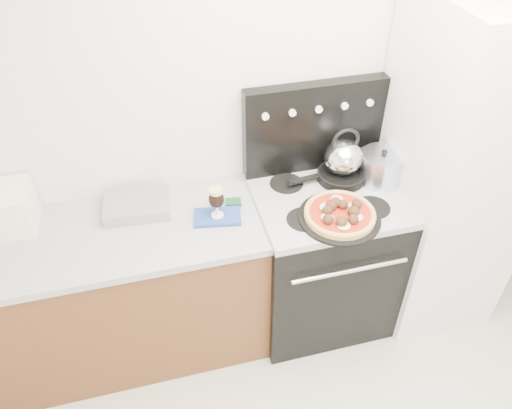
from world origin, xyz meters
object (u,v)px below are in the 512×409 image
object	(u,v)px
pizza_pan	(339,217)
pizza	(340,213)
base_cabinet	(127,295)
tea_kettle	(344,155)
beer_glass	(217,202)
fridge	(452,173)
skillet	(341,176)
stove_body	(320,260)
stock_pot	(381,168)
oven_mitt	(218,217)

from	to	relation	value
pizza_pan	pizza	bearing A→B (deg)	0.00
base_cabinet	tea_kettle	size ratio (longest dim) A/B	6.45
beer_glass	tea_kettle	world-z (taller)	tea_kettle
fridge	skillet	distance (m)	0.60
beer_glass	tea_kettle	size ratio (longest dim) A/B	0.75
base_cabinet	fridge	distance (m)	1.88
base_cabinet	beer_glass	xyz separation A→B (m)	(0.52, -0.03, 0.57)
pizza	skillet	bearing A→B (deg)	66.72
pizza	stove_body	bearing A→B (deg)	86.14
stock_pot	pizza	bearing A→B (deg)	-144.15
pizza_pan	tea_kettle	size ratio (longest dim) A/B	1.81
skillet	beer_glass	bearing A→B (deg)	-169.86
fridge	skillet	world-z (taller)	fridge
fridge	pizza_pan	size ratio (longest dim) A/B	4.67
skillet	stock_pot	world-z (taller)	stock_pot
fridge	stock_pot	size ratio (longest dim) A/B	8.56
fridge	stock_pot	xyz separation A→B (m)	(-0.39, 0.08, 0.05)
base_cabinet	skillet	xyz separation A→B (m)	(1.22, 0.09, 0.51)
base_cabinet	pizza	bearing A→B (deg)	-10.79
stove_body	pizza_pan	size ratio (longest dim) A/B	2.16
beer_glass	skillet	world-z (taller)	beer_glass
oven_mitt	pizza	world-z (taller)	pizza
stock_pot	base_cabinet	bearing A→B (deg)	-178.97
fridge	oven_mitt	distance (m)	1.29
fridge	tea_kettle	xyz separation A→B (m)	(-0.58, 0.14, 0.13)
base_cabinet	skillet	bearing A→B (deg)	4.27
base_cabinet	skillet	size ratio (longest dim) A/B	5.62
pizza	stock_pot	world-z (taller)	stock_pot
fridge	skillet	xyz separation A→B (m)	(-0.58, 0.14, -0.01)
pizza_pan	stock_pot	xyz separation A→B (m)	(0.32, 0.23, 0.07)
base_cabinet	beer_glass	size ratio (longest dim) A/B	8.60
stock_pot	fridge	bearing A→B (deg)	-10.97
pizza	tea_kettle	size ratio (longest dim) A/B	1.55
base_cabinet	oven_mitt	size ratio (longest dim) A/B	6.25
oven_mitt	pizza	xyz separation A→B (m)	(0.58, -0.17, 0.05)
base_cabinet	tea_kettle	world-z (taller)	tea_kettle
beer_glass	pizza	world-z (taller)	beer_glass
oven_mitt	tea_kettle	distance (m)	0.74
fridge	tea_kettle	size ratio (longest dim) A/B	8.45
skillet	tea_kettle	world-z (taller)	tea_kettle
stove_body	fridge	xyz separation A→B (m)	(0.70, -0.03, 0.51)
pizza	tea_kettle	xyz separation A→B (m)	(0.13, 0.30, 0.12)
pizza	tea_kettle	bearing A→B (deg)	66.72
oven_mitt	stock_pot	xyz separation A→B (m)	(0.90, 0.06, 0.09)
base_cabinet	pizza	size ratio (longest dim) A/B	4.16
base_cabinet	stock_pot	bearing A→B (deg)	1.03
stock_pot	skillet	bearing A→B (deg)	161.30
fridge	oven_mitt	bearing A→B (deg)	179.32
oven_mitt	tea_kettle	size ratio (longest dim) A/B	1.03
pizza	tea_kettle	world-z (taller)	tea_kettle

